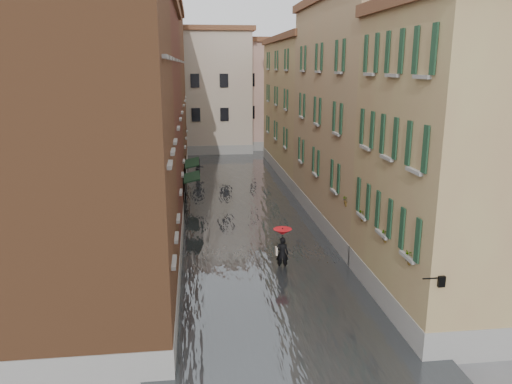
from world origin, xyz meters
TOP-DOWN VIEW (x-y plane):
  - ground at (0.00, 0.00)m, footprint 120.00×120.00m
  - floodwater at (0.00, 13.00)m, footprint 10.00×60.00m
  - building_left_near at (-7.00, -2.00)m, footprint 6.00×8.00m
  - building_left_mid at (-7.00, 9.00)m, footprint 6.00×14.00m
  - building_left_far at (-7.00, 24.00)m, footprint 6.00×16.00m
  - building_right_near at (7.00, -2.00)m, footprint 6.00×8.00m
  - building_right_mid at (7.00, 9.00)m, footprint 6.00×14.00m
  - building_right_far at (7.00, 24.00)m, footprint 6.00×16.00m
  - building_end_cream at (-3.00, 38.00)m, footprint 12.00×9.00m
  - building_end_pink at (6.00, 40.00)m, footprint 10.00×9.00m
  - awning_near at (-3.49, 12.06)m, footprint 1.09×2.80m
  - awning_far at (-3.48, 16.93)m, footprint 1.09×3.36m
  - wall_lantern at (4.33, -6.00)m, footprint 0.71×0.22m
  - window_planters at (4.12, -0.80)m, footprint 0.59×8.18m
  - pedestrian_main at (0.82, 2.39)m, footprint 0.91×0.91m
  - pedestrian_far at (-2.89, 23.32)m, footprint 1.00×0.90m

SIDE VIEW (x-z plane):
  - ground at x=0.00m, z-range 0.00..0.00m
  - floodwater at x=0.00m, z-range 0.00..0.20m
  - pedestrian_far at x=-2.89m, z-range 0.00..1.68m
  - pedestrian_main at x=0.82m, z-range 0.20..2.26m
  - awning_near at x=-3.49m, z-range 1.06..3.86m
  - awning_far at x=-3.48m, z-range 1.08..3.88m
  - wall_lantern at x=4.33m, z-range 2.83..3.18m
  - window_planters at x=4.12m, z-range 3.09..3.93m
  - building_right_near at x=7.00m, z-range 0.00..11.50m
  - building_right_far at x=7.00m, z-range 0.00..11.50m
  - building_end_pink at x=6.00m, z-range 0.00..12.00m
  - building_left_mid at x=-7.00m, z-range 0.00..12.50m
  - building_left_near at x=-7.00m, z-range 0.00..13.00m
  - building_right_mid at x=7.00m, z-range 0.00..13.00m
  - building_end_cream at x=-3.00m, z-range 0.00..13.00m
  - building_left_far at x=-7.00m, z-range 0.00..14.00m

